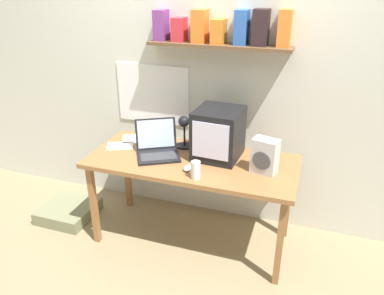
{
  "coord_description": "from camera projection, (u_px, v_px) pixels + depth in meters",
  "views": [
    {
      "loc": [
        0.81,
        -2.39,
        1.99
      ],
      "look_at": [
        0.0,
        0.0,
        0.83
      ],
      "focal_mm": 35.0,
      "sensor_mm": 36.0,
      "label": 1
    }
  ],
  "objects": [
    {
      "name": "juice_glass",
      "position": [
        196.0,
        171.0,
        2.54
      ],
      "size": [
        0.06,
        0.06,
        0.13
      ],
      "color": "white",
      "rests_on": "corner_desk"
    },
    {
      "name": "corner_desk",
      "position": [
        192.0,
        167.0,
        2.85
      ],
      "size": [
        1.57,
        0.69,
        0.73
      ],
      "color": "#996539",
      "rests_on": "ground_plane"
    },
    {
      "name": "space_heater",
      "position": [
        265.0,
        156.0,
        2.59
      ],
      "size": [
        0.2,
        0.15,
        0.25
      ],
      "rotation": [
        0.0,
        0.0,
        -0.25
      ],
      "color": "silver",
      "rests_on": "corner_desk"
    },
    {
      "name": "ground_plane",
      "position": [
        192.0,
        238.0,
        3.12
      ],
      "size": [
        12.0,
        12.0,
        0.0
      ],
      "primitive_type": "plane",
      "color": "#927F5C"
    },
    {
      "name": "floor_cushion",
      "position": [
        69.0,
        211.0,
        3.38
      ],
      "size": [
        0.44,
        0.44,
        0.11
      ],
      "color": "gray",
      "rests_on": "ground_plane"
    },
    {
      "name": "computer_mouse",
      "position": [
        188.0,
        168.0,
        2.66
      ],
      "size": [
        0.06,
        0.11,
        0.03
      ],
      "rotation": [
        0.0,
        0.0,
        -0.01
      ],
      "color": "gray",
      "rests_on": "corner_desk"
    },
    {
      "name": "laptop",
      "position": [
        157.0,
        146.0,
        2.88
      ],
      "size": [
        0.43,
        0.43,
        0.25
      ],
      "rotation": [
        0.0,
        0.0,
        0.51
      ],
      "color": "black",
      "rests_on": "corner_desk"
    },
    {
      "name": "open_notebook",
      "position": [
        120.0,
        146.0,
        3.04
      ],
      "size": [
        0.25,
        0.22,
        0.0
      ],
      "rotation": [
        0.0,
        0.0,
        0.41
      ],
      "color": "white",
      "rests_on": "corner_desk"
    },
    {
      "name": "desk_lamp",
      "position": [
        184.0,
        129.0,
        2.93
      ],
      "size": [
        0.13,
        0.16,
        0.28
      ],
      "rotation": [
        0.0,
        0.0,
        0.28
      ],
      "color": "black",
      "rests_on": "corner_desk"
    },
    {
      "name": "back_wall",
      "position": [
        211.0,
        70.0,
        2.99
      ],
      "size": [
        5.6,
        0.24,
        2.6
      ],
      "color": "silver",
      "rests_on": "ground_plane"
    },
    {
      "name": "crt_monitor",
      "position": [
        218.0,
        133.0,
        2.8
      ],
      "size": [
        0.35,
        0.38,
        0.38
      ],
      "rotation": [
        0.0,
        0.0,
        -0.06
      ],
      "color": "black",
      "rests_on": "corner_desk"
    },
    {
      "name": "loose_paper_near_laptop",
      "position": [
        134.0,
        138.0,
        3.18
      ],
      "size": [
        0.25,
        0.25,
        0.0
      ],
      "rotation": [
        0.0,
        0.0,
        0.47
      ],
      "color": "white",
      "rests_on": "corner_desk"
    }
  ]
}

